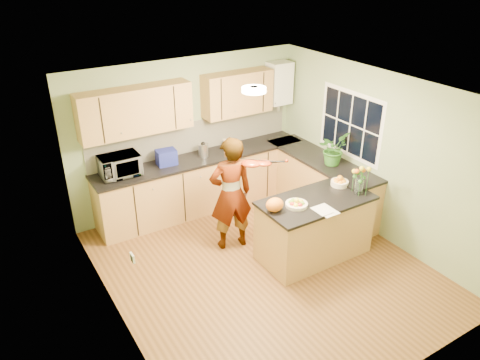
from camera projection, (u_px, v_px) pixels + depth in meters
floor at (263, 268)px, 6.51m from camera, size 4.50×4.50×0.00m
ceiling at (268, 92)px, 5.39m from camera, size 4.00×4.50×0.02m
wall_back at (188, 134)px, 7.66m from camera, size 4.00×0.02×2.50m
wall_front at (406, 286)px, 4.24m from camera, size 4.00×0.02×2.50m
wall_left at (112, 234)px, 5.01m from camera, size 0.02×4.50×2.50m
wall_right at (377, 155)px, 6.89m from camera, size 0.02×4.50×2.50m
back_counter at (203, 182)px, 7.83m from camera, size 3.64×0.62×0.94m
right_counter at (320, 185)px, 7.75m from camera, size 0.62×2.24×0.94m
splashback at (194, 136)px, 7.72m from camera, size 3.60×0.02×0.52m
upper_cabinets at (180, 103)px, 7.18m from camera, size 3.20×0.34×0.70m
boiler at (279, 83)px, 8.05m from camera, size 0.40×0.30×0.86m
window_right at (350, 124)px, 7.21m from camera, size 0.01×1.30×1.05m
light_switch at (132, 258)px, 4.54m from camera, size 0.02×0.09×0.09m
ceiling_lamp at (254, 90)px, 5.64m from camera, size 0.30×0.30×0.07m
peninsula_island at (314, 227)px, 6.60m from camera, size 1.59×0.81×0.91m
fruit_dish at (297, 203)px, 6.21m from camera, size 0.30×0.30×0.10m
orange_bowl at (340, 182)px, 6.74m from camera, size 0.25×0.25×0.15m
flower_vase at (361, 172)px, 6.39m from camera, size 0.28×0.28×0.51m
orange_bag at (275, 205)px, 6.08m from camera, size 0.29×0.26×0.18m
papers at (326, 210)px, 6.12m from camera, size 0.23×0.32×0.01m
violinist at (231, 194)px, 6.63m from camera, size 0.70×0.53×1.72m
violin at (251, 163)px, 6.33m from camera, size 0.69×0.60×0.17m
microwave at (120, 166)px, 6.93m from camera, size 0.58×0.40×0.32m
blue_box at (166, 157)px, 7.30m from camera, size 0.32×0.24×0.24m
kettle at (203, 150)px, 7.57m from camera, size 0.16×0.16×0.29m
jar_cream at (226, 145)px, 7.85m from camera, size 0.15×0.15×0.17m
jar_white at (232, 145)px, 7.82m from camera, size 0.15×0.15×0.18m
potted_plant at (333, 149)px, 7.25m from camera, size 0.58×0.55×0.51m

